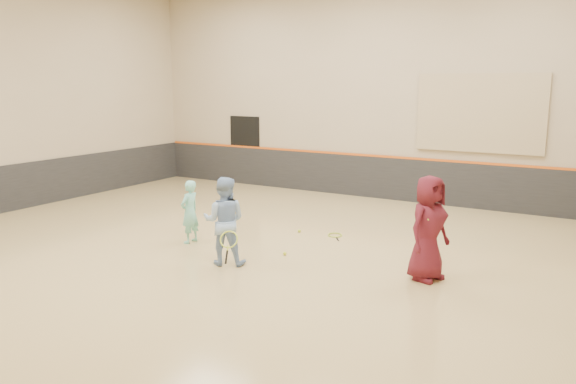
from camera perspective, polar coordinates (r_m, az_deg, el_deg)
The scene contains 14 objects.
room at distance 10.97m, azimuth -2.71°, elevation -1.89°, with size 15.04×12.04×6.22m.
wainscot_back at distance 16.26m, azimuth 8.81°, elevation 1.49°, with size 14.90×0.04×1.20m, color #232326.
wainscot_left at distance 16.26m, azimuth -25.39°, elevation 0.54°, with size 0.04×11.90×1.20m, color #232326.
accent_stripe at distance 16.16m, azimuth 8.86°, elevation 3.65°, with size 14.90×0.03×0.06m, color #D85914.
acoustic_panel at distance 15.24m, azimuth 18.91°, elevation 7.59°, with size 3.20×0.08×2.00m, color tan.
doorway at distance 18.30m, azimuth -4.38°, elevation 4.24°, with size 1.10×0.05×2.20m, color black.
girl at distance 11.73m, azimuth -9.95°, elevation -1.99°, with size 0.48×0.31×1.31m, color #7DDAC8.
instructor at distance 10.23m, azimuth -6.49°, elevation -2.94°, with size 0.79×0.61×1.62m, color #92B3E1.
young_man at distance 9.64m, azimuth 14.08°, elevation -3.58°, with size 0.87×0.57×1.78m, color #571420.
held_racket at distance 9.82m, azimuth -6.03°, elevation -4.81°, with size 0.42×0.42×0.63m, color #BAD12E, non-canonical shape.
spare_racket at distance 12.25m, azimuth 4.78°, elevation -4.30°, with size 0.70×0.70×0.07m, color #99BA28, non-canonical shape.
ball_under_racket at distance 10.86m, azimuth -0.33°, elevation -6.28°, with size 0.07×0.07×0.07m, color #C9D331.
ball_in_hand at distance 9.36m, azimuth 14.14°, elevation -2.66°, with size 0.07×0.07×0.07m, color #B8D230.
ball_beside_spare at distance 12.47m, azimuth 1.16°, elevation -3.97°, with size 0.07×0.07×0.07m, color #BACF30.
Camera 1 is at (5.83, -8.97, 3.28)m, focal length 35.00 mm.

